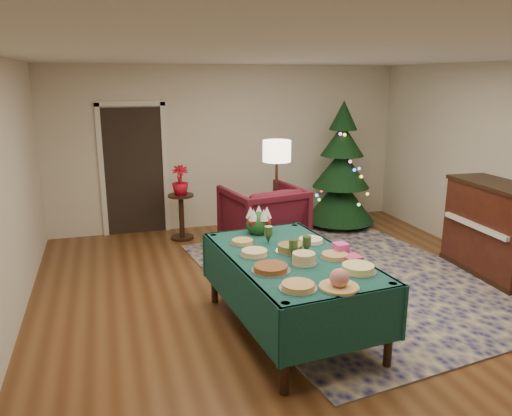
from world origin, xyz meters
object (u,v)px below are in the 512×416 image
object	(u,v)px
floor_lamp	(277,158)
potted_plant	(180,187)
piano	(495,231)
buffet_table	(291,271)
gift_box	(341,248)
side_table	(182,217)
christmas_tree	(341,171)
armchair	(263,215)

from	to	relation	value
floor_lamp	potted_plant	xyz separation A→B (m)	(-1.23, 0.99, -0.54)
floor_lamp	potted_plant	bearing A→B (deg)	141.16
floor_lamp	piano	distance (m)	3.02
buffet_table	floor_lamp	size ratio (longest dim) A/B	1.32
potted_plant	piano	size ratio (longest dim) A/B	0.32
gift_box	buffet_table	bearing A→B (deg)	170.81
side_table	christmas_tree	size ratio (longest dim) A/B	0.34
side_table	armchair	bearing A→B (deg)	-39.40
gift_box	christmas_tree	bearing A→B (deg)	63.55
buffet_table	potted_plant	distance (m)	3.36
armchair	buffet_table	bearing A→B (deg)	67.96
gift_box	piano	xyz separation A→B (m)	(2.57, 0.74, -0.27)
armchair	side_table	xyz separation A→B (m)	(-1.07, 0.88, -0.18)
armchair	christmas_tree	xyz separation A→B (m)	(1.64, 0.80, 0.42)
side_table	christmas_tree	world-z (taller)	christmas_tree
buffet_table	side_table	xyz separation A→B (m)	(-0.58, 3.30, -0.29)
christmas_tree	floor_lamp	bearing A→B (deg)	-148.32
armchair	side_table	size ratio (longest dim) A/B	1.48
gift_box	floor_lamp	distance (m)	2.45
armchair	christmas_tree	bearing A→B (deg)	-164.66
side_table	gift_box	bearing A→B (deg)	-72.48
gift_box	armchair	size ratio (longest dim) A/B	0.12
side_table	christmas_tree	bearing A→B (deg)	-1.71
potted_plant	christmas_tree	bearing A→B (deg)	-1.71
gift_box	potted_plant	distance (m)	3.55
buffet_table	armchair	distance (m)	2.48
potted_plant	christmas_tree	size ratio (longest dim) A/B	0.21
side_table	potted_plant	xyz separation A→B (m)	(-0.00, 0.00, 0.50)
armchair	christmas_tree	size ratio (longest dim) A/B	0.50
floor_lamp	piano	world-z (taller)	floor_lamp
floor_lamp	christmas_tree	distance (m)	1.79
potted_plant	piano	bearing A→B (deg)	-36.06
gift_box	floor_lamp	xyz separation A→B (m)	(0.17, 2.39, 0.53)
gift_box	floor_lamp	size ratio (longest dim) A/B	0.08
buffet_table	floor_lamp	world-z (taller)	floor_lamp
floor_lamp	side_table	world-z (taller)	floor_lamp
christmas_tree	piano	size ratio (longest dim) A/B	1.50
gift_box	christmas_tree	xyz separation A→B (m)	(1.64, 3.30, 0.10)
side_table	potted_plant	bearing A→B (deg)	180.00
armchair	floor_lamp	distance (m)	0.88
gift_box	potted_plant	xyz separation A→B (m)	(-1.07, 3.38, -0.01)
side_table	potted_plant	world-z (taller)	potted_plant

